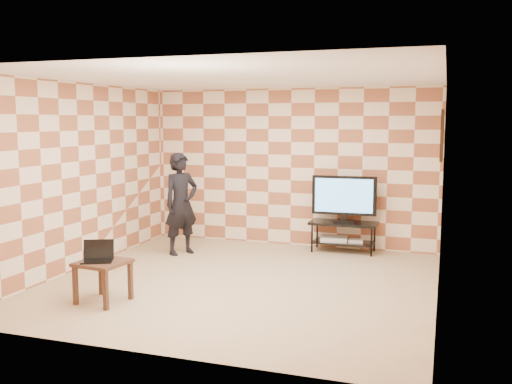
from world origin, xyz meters
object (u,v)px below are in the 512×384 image
tv_stand (343,230)px  tv (344,197)px  side_table (103,268)px  person (181,204)px

tv_stand → tv: 0.56m
side_table → person: person is taller
tv → side_table: size_ratio=1.75×
side_table → tv_stand: bearing=57.3°
tv_stand → side_table: same height
tv_stand → person: size_ratio=0.67×
tv_stand → tv: (-0.00, -0.00, 0.56)m
tv → side_table: tv is taller
side_table → person: 2.60m
tv_stand → tv: bearing=-92.5°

